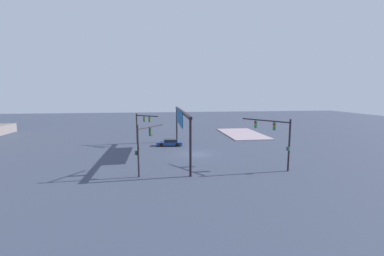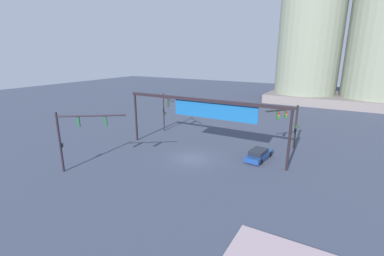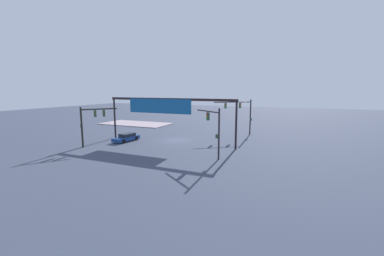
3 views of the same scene
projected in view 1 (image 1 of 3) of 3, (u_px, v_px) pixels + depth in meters
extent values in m
plane|color=#394053|center=(197.00, 154.00, 38.32)|extent=(170.83, 170.83, 0.00)
cube|color=#A08C96|center=(242.00, 134.00, 57.09)|extent=(15.91, 8.12, 0.15)
cylinder|color=#242027|center=(138.00, 151.00, 27.44)|extent=(0.20, 0.20, 5.89)
cylinder|color=#242027|center=(151.00, 127.00, 29.11)|extent=(3.81, 2.85, 0.15)
cube|color=#293F2F|center=(151.00, 132.00, 29.15)|extent=(0.41, 0.40, 0.95)
cylinder|color=red|center=(149.00, 129.00, 29.19)|extent=(0.20, 0.17, 0.20)
cylinder|color=orange|center=(150.00, 132.00, 29.23)|extent=(0.20, 0.17, 0.20)
cylinder|color=green|center=(150.00, 134.00, 29.27)|extent=(0.20, 0.17, 0.20)
cube|color=#293F2F|center=(137.00, 153.00, 27.59)|extent=(0.38, 0.37, 0.44)
cylinder|color=black|center=(137.00, 128.00, 46.02)|extent=(0.25, 0.25, 5.61)
cylinder|color=black|center=(147.00, 116.00, 44.53)|extent=(3.03, 3.99, 0.19)
cube|color=#2E472B|center=(144.00, 119.00, 44.90)|extent=(0.40, 0.41, 0.95)
cylinder|color=red|center=(145.00, 117.00, 44.99)|extent=(0.17, 0.20, 0.20)
cylinder|color=orange|center=(145.00, 119.00, 45.03)|extent=(0.17, 0.20, 0.20)
cylinder|color=green|center=(145.00, 121.00, 45.08)|extent=(0.17, 0.20, 0.20)
cube|color=#2E472B|center=(150.00, 120.00, 44.32)|extent=(0.40, 0.41, 0.95)
cylinder|color=red|center=(150.00, 118.00, 44.42)|extent=(0.17, 0.20, 0.20)
cylinder|color=orange|center=(150.00, 119.00, 44.46)|extent=(0.17, 0.20, 0.20)
cylinder|color=green|center=(150.00, 121.00, 44.51)|extent=(0.17, 0.20, 0.20)
cube|color=#2E472B|center=(138.00, 127.00, 46.23)|extent=(0.37, 0.38, 0.44)
cylinder|color=black|center=(289.00, 145.00, 29.58)|extent=(0.22, 0.22, 6.24)
cylinder|color=black|center=(265.00, 120.00, 31.61)|extent=(5.52, 3.99, 0.17)
cube|color=#204836|center=(274.00, 126.00, 30.73)|extent=(0.41, 0.40, 0.95)
cylinder|color=red|center=(274.00, 124.00, 30.58)|extent=(0.20, 0.16, 0.20)
cylinder|color=orange|center=(274.00, 126.00, 30.62)|extent=(0.20, 0.16, 0.20)
cylinder|color=green|center=(274.00, 129.00, 30.66)|extent=(0.20, 0.16, 0.20)
cube|color=#204836|center=(256.00, 124.00, 32.63)|extent=(0.41, 0.40, 0.95)
cylinder|color=red|center=(255.00, 122.00, 32.48)|extent=(0.20, 0.16, 0.20)
cylinder|color=orange|center=(255.00, 124.00, 32.52)|extent=(0.20, 0.16, 0.20)
cylinder|color=green|center=(255.00, 127.00, 32.56)|extent=(0.20, 0.16, 0.20)
cube|color=#204836|center=(288.00, 149.00, 29.46)|extent=(0.38, 0.37, 0.44)
cylinder|color=black|center=(191.00, 149.00, 27.62)|extent=(0.28, 0.28, 6.36)
cylinder|color=black|center=(177.00, 125.00, 47.54)|extent=(0.28, 0.28, 6.36)
cube|color=black|center=(182.00, 112.00, 37.12)|extent=(20.69, 0.35, 0.35)
cube|color=#12508F|center=(179.00, 117.00, 38.70)|extent=(10.45, 0.08, 2.15)
cube|color=navy|center=(170.00, 143.00, 44.36)|extent=(2.18, 4.61, 0.55)
cube|color=black|center=(171.00, 140.00, 44.30)|extent=(1.75, 2.46, 0.50)
cylinder|color=black|center=(161.00, 145.00, 43.55)|extent=(0.29, 0.66, 0.64)
cylinder|color=black|center=(162.00, 143.00, 45.13)|extent=(0.29, 0.66, 0.64)
cylinder|color=black|center=(177.00, 145.00, 43.63)|extent=(0.29, 0.66, 0.64)
cylinder|color=black|center=(177.00, 143.00, 45.21)|extent=(0.29, 0.66, 0.64)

